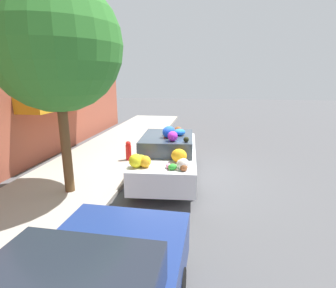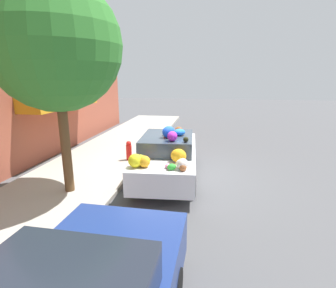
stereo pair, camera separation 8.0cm
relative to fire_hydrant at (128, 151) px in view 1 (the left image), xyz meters
name	(u,v)px [view 1 (the left image)]	position (x,y,z in m)	size (l,w,h in m)	color
ground_plane	(168,176)	(-1.02, -1.58, -0.47)	(60.00, 60.00, 0.00)	#4C4C4F
sidewalk_curb	(87,169)	(-1.02, 1.12, -0.41)	(24.00, 3.20, 0.12)	#9E998E
building_facade	(19,95)	(-0.91, 3.32, 2.01)	(18.00, 1.20, 5.01)	#9E4C38
street_tree	(56,46)	(-2.79, 0.75, 3.27)	(3.08, 3.08, 5.17)	brown
fire_hydrant	(128,151)	(0.00, 0.00, 0.00)	(0.20, 0.20, 0.70)	red
art_car	(168,154)	(-1.07, -1.60, 0.26)	(4.56, 1.98, 1.68)	silver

